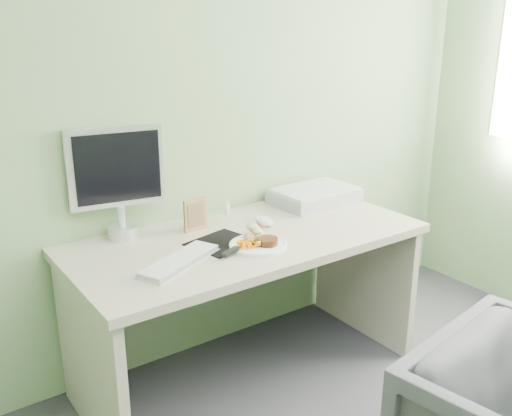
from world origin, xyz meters
TOP-DOWN VIEW (x-y plane):
  - wall_back at (0.00, 2.00)m, footprint 3.50×0.00m
  - desk at (0.00, 1.62)m, footprint 1.60×0.75m
  - plate at (-0.04, 1.49)m, footprint 0.25×0.25m
  - steak at (-0.01, 1.46)m, footprint 0.10×0.10m
  - potato_pile at (-0.00, 1.54)m, footprint 0.12×0.11m
  - carrot_heap at (-0.09, 1.48)m, footprint 0.08×0.07m
  - steak_knife at (-0.16, 1.47)m, footprint 0.24×0.11m
  - mousepad at (-0.14, 1.61)m, footprint 0.31×0.28m
  - keyboard at (-0.40, 1.52)m, footprint 0.40×0.27m
  - computer_mouse at (0.14, 1.69)m, footprint 0.06×0.12m
  - photo_frame at (-0.16, 1.82)m, footprint 0.12×0.03m
  - eyedrop_bottle at (0.09, 1.93)m, footprint 0.03×0.03m
  - scanner at (0.57, 1.83)m, footprint 0.45×0.30m
  - monitor at (-0.47, 1.94)m, footprint 0.41×0.14m

SIDE VIEW (x-z plane):
  - desk at x=0.00m, z-range 0.18..0.91m
  - mousepad at x=-0.14m, z-range 0.73..0.73m
  - plate at x=-0.04m, z-range 0.73..0.74m
  - keyboard at x=-0.40m, z-range 0.74..0.75m
  - computer_mouse at x=0.14m, z-range 0.73..0.77m
  - steak_knife at x=-0.16m, z-range 0.75..0.76m
  - steak at x=-0.01m, z-range 0.74..0.77m
  - eyedrop_bottle at x=0.09m, z-range 0.73..0.80m
  - scanner at x=0.57m, z-range 0.73..0.80m
  - carrot_heap at x=-0.09m, z-range 0.74..0.79m
  - potato_pile at x=0.00m, z-range 0.74..0.80m
  - photo_frame at x=-0.16m, z-range 0.73..0.88m
  - monitor at x=-0.47m, z-range 0.76..1.26m
  - wall_back at x=0.00m, z-range -0.40..3.10m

